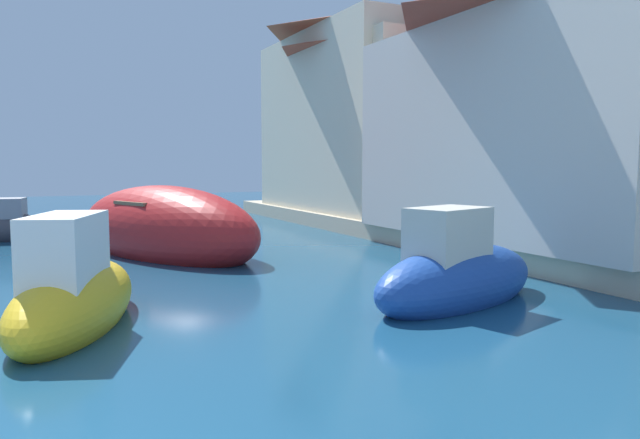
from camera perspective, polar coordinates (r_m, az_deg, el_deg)
quay_promenade at (r=5.30m, az=12.55°, el=-16.67°), size 44.00×32.00×0.50m
moored_boat_4 at (r=15.06m, az=-14.76°, el=-0.95°), size 4.75×6.89×2.19m
moored_boat_6 at (r=9.76m, az=13.03°, el=-5.32°), size 3.98×2.36×1.82m
moored_boat_8 at (r=8.77m, az=-22.63°, el=-6.79°), size 2.50×3.89×1.82m
waterfront_building_main at (r=15.84m, az=22.60°, el=10.13°), size 6.81×9.15×6.17m
waterfront_building_annex at (r=22.87m, az=5.21°, el=9.58°), size 5.32×9.86×6.70m
waterfront_building_far at (r=23.15m, az=4.84°, el=10.57°), size 5.97×9.24×7.52m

